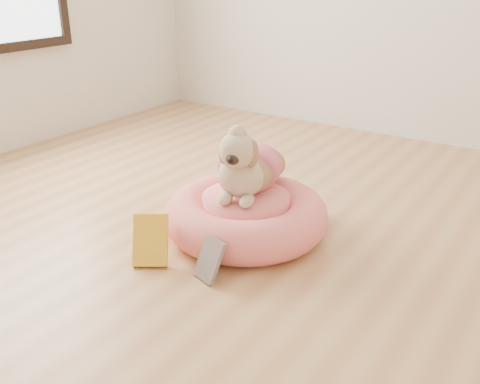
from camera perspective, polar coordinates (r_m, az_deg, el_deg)
The scene contains 5 objects.
floor at distance 2.25m, azimuth -4.02°, elevation -7.99°, with size 4.50×4.50×0.00m, color #B57A4B.
pet_bed at distance 2.46m, azimuth 0.65°, elevation -2.51°, with size 0.75×0.75×0.19m.
dog at distance 2.40m, azimuth 0.77°, elevation 4.02°, with size 0.34×0.49×0.36m, color brown, non-canonical shape.
book_yellow at distance 2.27m, azimuth -9.52°, elevation -5.10°, with size 0.14×0.03×0.22m, color #F6FC1A.
book_white at distance 2.13m, azimuth -3.27°, elevation -7.20°, with size 0.11×0.02×0.17m, color silver.
Camera 1 is at (1.20, -1.51, 1.16)m, focal length 40.00 mm.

